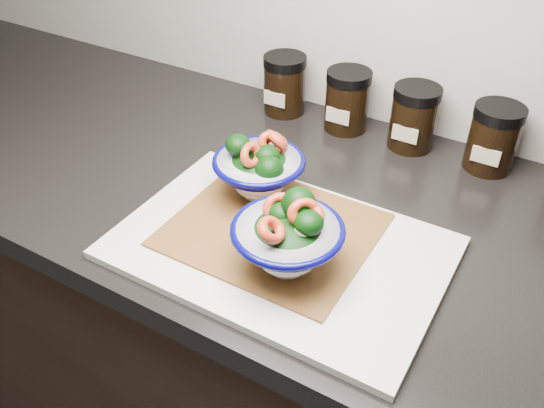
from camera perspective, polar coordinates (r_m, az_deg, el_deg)
The scene contains 9 objects.
countertop at distance 0.88m, azimuth 10.71°, elevation -3.24°, with size 3.50×0.60×0.04m, color black.
cutting_board at distance 0.81m, azimuth 0.78°, elevation -4.34°, with size 0.45×0.30×0.01m, color silver.
bamboo_mat at distance 0.82m, azimuth 0.00°, elevation -2.55°, with size 0.28×0.24×0.00m, color brown.
bowl_left at distance 0.86m, azimuth -1.28°, elevation 3.44°, with size 0.14×0.14×0.11m.
bowl_right at distance 0.73m, azimuth 1.63°, elevation -3.41°, with size 0.15×0.15×0.11m.
spice_jar_a at distance 1.13m, azimuth 1.26°, elevation 11.77°, with size 0.08×0.08×0.11m.
spice_jar_b at distance 1.07m, azimuth 7.46°, elevation 10.14°, with size 0.08×0.08×0.11m.
spice_jar_c at distance 1.04m, azimuth 13.86°, elevation 8.32°, with size 0.08×0.08×0.11m.
spice_jar_d at distance 1.02m, azimuth 21.09°, elevation 6.13°, with size 0.08×0.08×0.11m.
Camera 1 is at (0.19, 0.80, 1.44)m, focal length 38.00 mm.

